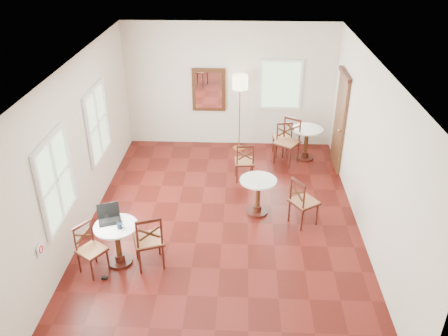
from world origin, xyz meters
name	(u,v)px	position (x,y,z in m)	size (l,w,h in m)	color
ground	(223,222)	(0.00, 0.00, 0.00)	(7.00, 7.00, 0.00)	#57130E
room_shell	(220,124)	(-0.06, 0.27, 1.89)	(5.02, 7.02, 3.01)	silver
cafe_table_near	(117,240)	(-1.66, -1.20, 0.46)	(0.70, 0.70, 0.74)	#411810
cafe_table_mid	(258,193)	(0.64, 0.36, 0.45)	(0.69, 0.69, 0.73)	#411810
cafe_table_back	(306,140)	(1.81, 2.72, 0.47)	(0.72, 0.72, 0.76)	#411810
chair_near_a	(149,240)	(-1.14, -1.24, 0.50)	(0.59, 0.59, 1.00)	#411810
chair_near_b	(91,249)	(-2.03, -1.41, 0.42)	(0.55, 0.55, 0.85)	#411810
chair_mid_a	(244,162)	(0.38, 1.63, 0.44)	(0.44, 0.44, 0.89)	#411810
chair_mid_b	(303,202)	(1.45, 0.04, 0.48)	(0.61, 0.61, 0.96)	#411810
chair_back_a	(283,138)	(1.27, 2.86, 0.45)	(0.48, 0.48, 0.91)	#411810
chair_back_b	(288,142)	(1.36, 2.50, 0.53)	(0.67, 0.67, 1.06)	#411810
floor_lamp	(240,87)	(0.25, 3.15, 1.58)	(0.36, 0.36, 1.86)	#BF8C3F
laptop	(109,216)	(-1.79, -1.04, 0.80)	(0.43, 0.40, 0.25)	black
mouse	(119,222)	(-1.62, -1.12, 0.76)	(0.09, 0.06, 0.04)	black
navy_mug	(120,226)	(-1.57, -1.27, 0.78)	(0.12, 0.08, 0.09)	black
water_glass	(106,218)	(-1.83, -1.08, 0.79)	(0.06, 0.06, 0.10)	white
power_adapter	(105,278)	(-1.81, -1.61, 0.02)	(0.09, 0.05, 0.04)	black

